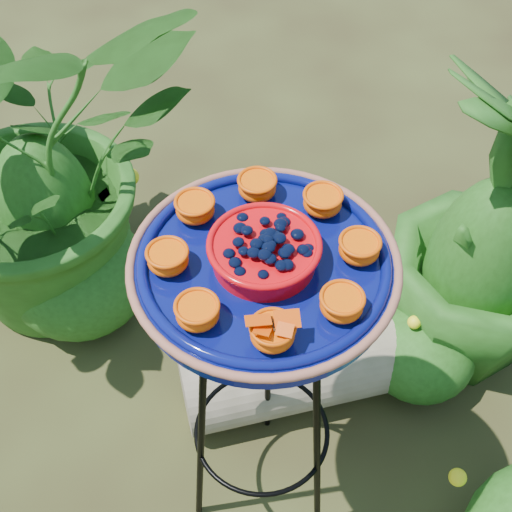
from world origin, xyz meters
name	(u,v)px	position (x,y,z in m)	size (l,w,h in m)	color
ground_plane	(270,480)	(0.00, 0.00, 0.00)	(20.00, 20.00, 0.00)	black
tripod_stand	(262,380)	(-0.02, -0.01, 0.52)	(0.35, 0.36, 0.85)	black
feeder_dish	(264,262)	(-0.02, -0.01, 0.89)	(0.49, 0.49, 0.10)	#070E59
driftwood_log	(301,372)	(0.10, 0.25, 0.11)	(0.21, 0.21, 0.64)	tan
shrub_back_left	(32,158)	(-0.60, 0.71, 0.50)	(0.91, 0.79, 1.01)	#1F4A13
shrub_back_right	(491,234)	(0.58, 0.43, 0.45)	(0.50, 0.50, 0.90)	#1F4A13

